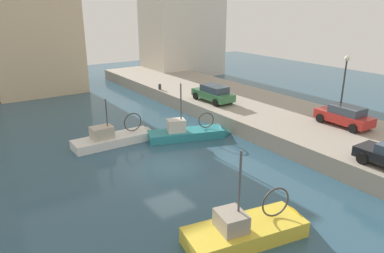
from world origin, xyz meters
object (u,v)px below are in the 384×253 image
Objects in this scene: fishing_boat_teal at (191,136)px; mooring_bollard_mid at (160,87)px; parked_car_red at (345,116)px; fishing_boat_white at (118,141)px; quay_streetlamp at (344,78)px; fishing_boat_yellow at (253,235)px; parked_car_green at (213,93)px.

fishing_boat_teal is 11.09m from mooring_bollard_mid.
parked_car_red is (8.56, -6.76, 1.82)m from fishing_boat_teal.
quay_streetlamp is at bearing -30.29° from fishing_boat_white.
fishing_boat_teal is 5.27m from fishing_boat_white.
fishing_boat_teal is 11.69m from quay_streetlamp.
fishing_boat_white is (-0.29, 13.50, 0.02)m from fishing_boat_yellow.
fishing_boat_yellow reaches higher than mooring_bollard_mid.
parked_car_red is at bearing -71.13° from parked_car_green.
parked_car_red is at bearing -38.31° from fishing_boat_teal.
fishing_boat_yellow is at bearing -109.89° from mooring_bollard_mid.
fishing_boat_teal is 12.32m from fishing_boat_yellow.
mooring_bollard_mid is at bearing 45.72° from fishing_boat_white.
quay_streetlamp reaches higher than fishing_boat_teal.
parked_car_red is at bearing -73.24° from mooring_bollard_mid.
parked_car_green is at bearing 108.87° from parked_car_red.
quay_streetlamp reaches higher than fishing_boat_yellow.
fishing_boat_white is 10.13m from parked_car_green.
fishing_boat_white is 16.64m from quay_streetlamp.
parked_car_red is 0.83× the size of quay_streetlamp.
fishing_boat_teal is 1.02× the size of fishing_boat_white.
fishing_boat_yellow is 15.25m from quay_streetlamp.
mooring_bollard_mid is at bearing 70.11° from fishing_boat_yellow.
fishing_boat_yellow is 23.36m from mooring_bollard_mid.
fishing_boat_teal is at bearing 141.69° from parked_car_red.
fishing_boat_yellow is at bearing -88.77° from fishing_boat_white.
fishing_boat_yellow is 1.46× the size of parked_car_green.
fishing_boat_white is at bearing 149.71° from quay_streetlamp.
parked_car_green is at bearing 9.81° from fishing_boat_white.
mooring_bollard_mid is at bearing 103.37° from parked_car_green.
fishing_boat_teal is 1.53× the size of parked_car_green.
fishing_boat_yellow is 14.06m from parked_car_red.
quay_streetlamp is at bearing -33.87° from fishing_boat_teal.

